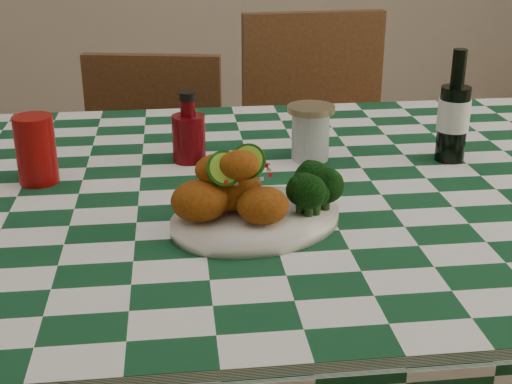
{
  "coord_description": "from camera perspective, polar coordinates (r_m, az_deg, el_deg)",
  "views": [
    {
      "loc": [
        -0.14,
        -1.15,
        1.25
      ],
      "look_at": [
        -0.02,
        -0.16,
        0.84
      ],
      "focal_mm": 50.0,
      "sensor_mm": 36.0,
      "label": 1
    }
  ],
  "objects": [
    {
      "name": "beer_bottle",
      "position": [
        1.39,
        15.6,
        6.64
      ],
      "size": [
        0.06,
        0.06,
        0.21
      ],
      "primitive_type": null,
      "rotation": [
        0.0,
        0.0,
        0.03
      ],
      "color": "black",
      "rests_on": "dining_table"
    },
    {
      "name": "plate",
      "position": [
        1.1,
        -0.0,
        -2.22
      ],
      "size": [
        0.34,
        0.31,
        0.02
      ],
      "primitive_type": null,
      "rotation": [
        0.0,
        0.0,
        0.42
      ],
      "color": "silver",
      "rests_on": "dining_table"
    },
    {
      "name": "wooden_chair_left",
      "position": [
        2.0,
        -8.78,
        -2.26
      ],
      "size": [
        0.46,
        0.47,
        0.85
      ],
      "primitive_type": null,
      "rotation": [
        0.0,
        0.0,
        -0.18
      ],
      "color": "#472814",
      "rests_on": "ground"
    },
    {
      "name": "mason_jar",
      "position": [
        1.37,
        4.38,
        4.75
      ],
      "size": [
        0.11,
        0.11,
        0.11
      ],
      "primitive_type": null,
      "rotation": [
        0.0,
        0.0,
        -0.3
      ],
      "color": "#B2BCBA",
      "rests_on": "dining_table"
    },
    {
      "name": "wooden_chair_right",
      "position": [
        2.11,
        5.63,
        0.59
      ],
      "size": [
        0.46,
        0.48,
        0.95
      ],
      "primitive_type": null,
      "rotation": [
        0.0,
        0.0,
        0.06
      ],
      "color": "#472814",
      "rests_on": "ground"
    },
    {
      "name": "fried_chicken_pile",
      "position": [
        1.07,
        -1.39,
        0.69
      ],
      "size": [
        0.16,
        0.12,
        0.1
      ],
      "primitive_type": null,
      "color": "#90490D",
      "rests_on": "plate"
    },
    {
      "name": "dining_table",
      "position": [
        1.44,
        0.09,
        -14.15
      ],
      "size": [
        1.66,
        1.06,
        0.79
      ],
      "primitive_type": null,
      "color": "#114022",
      "rests_on": "ground"
    },
    {
      "name": "ketchup_bottle",
      "position": [
        1.36,
        -5.43,
        5.19
      ],
      "size": [
        0.07,
        0.07,
        0.13
      ],
      "primitive_type": null,
      "rotation": [
        0.0,
        0.0,
        0.11
      ],
      "color": "#5A0409",
      "rests_on": "dining_table"
    },
    {
      "name": "broccoli_side",
      "position": [
        1.1,
        4.46,
        0.3
      ],
      "size": [
        0.09,
        0.09,
        0.07
      ],
      "primitive_type": null,
      "color": "black",
      "rests_on": "plate"
    },
    {
      "name": "red_tumbler",
      "position": [
        1.3,
        -17.2,
        3.25
      ],
      "size": [
        0.09,
        0.09,
        0.12
      ],
      "primitive_type": "cylinder",
      "rotation": [
        0.0,
        0.0,
        -0.37
      ],
      "color": "maroon",
      "rests_on": "dining_table"
    }
  ]
}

